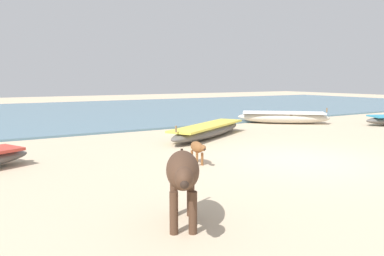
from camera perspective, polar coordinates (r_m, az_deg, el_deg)
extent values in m
plane|color=beige|center=(10.08, 15.95, -4.66)|extent=(80.00, 80.00, 0.00)
cube|color=slate|center=(24.91, -14.39, 2.50)|extent=(60.00, 20.00, 0.08)
ellipsoid|color=beige|center=(18.16, 13.50, 1.53)|extent=(3.90, 3.58, 0.54)
cube|color=white|center=(18.14, 13.52, 2.25)|extent=(3.50, 3.23, 0.07)
cube|color=olive|center=(18.18, 14.50, 1.98)|extent=(0.70, 0.79, 0.04)
cylinder|color=olive|center=(18.38, 19.55, 2.54)|extent=(0.06, 0.06, 0.20)
ellipsoid|color=#5B5651|center=(13.45, 2.44, -0.44)|extent=(4.65, 3.23, 0.45)
cube|color=#EAD84C|center=(13.43, 2.44, 0.37)|extent=(4.14, 2.92, 0.07)
cube|color=olive|center=(13.11, 1.75, -0.10)|extent=(0.50, 0.74, 0.04)
cylinder|color=olive|center=(11.46, -2.42, -0.16)|extent=(0.06, 0.06, 0.20)
ellipsoid|color=#4C3323|center=(5.34, -1.41, -6.27)|extent=(0.96, 1.24, 0.51)
ellipsoid|color=#4C3323|center=(4.58, -1.20, -7.51)|extent=(0.39, 0.44, 0.27)
sphere|color=#2D2119|center=(4.42, -1.14, -8.46)|extent=(0.14, 0.14, 0.11)
cylinder|color=#4C3323|center=(5.17, 0.13, -12.58)|extent=(0.12, 0.12, 0.58)
cylinder|color=#4C3323|center=(5.16, -2.74, -12.61)|extent=(0.12, 0.12, 0.58)
cylinder|color=#4C3323|center=(5.80, -0.20, -10.31)|extent=(0.12, 0.12, 0.58)
cylinder|color=#4C3323|center=(5.80, -2.74, -10.33)|extent=(0.12, 0.12, 0.58)
cylinder|color=#2D2119|center=(5.95, -1.54, -5.37)|extent=(0.04, 0.04, 0.47)
ellipsoid|color=brown|center=(9.20, 0.75, -2.86)|extent=(0.36, 0.65, 0.27)
ellipsoid|color=brown|center=(8.82, 1.68, -3.01)|extent=(0.16, 0.22, 0.14)
sphere|color=#2D2119|center=(8.74, 1.89, -3.22)|extent=(0.07, 0.07, 0.06)
cylinder|color=brown|center=(9.11, 1.54, -4.67)|extent=(0.06, 0.06, 0.31)
cylinder|color=brown|center=(9.06, 0.75, -4.73)|extent=(0.06, 0.06, 0.31)
cylinder|color=brown|center=(9.44, 0.74, -4.24)|extent=(0.06, 0.06, 0.31)
cylinder|color=brown|center=(9.39, -0.02, -4.30)|extent=(0.06, 0.06, 0.31)
cylinder|color=#2D2119|center=(9.50, 0.06, -2.70)|extent=(0.02, 0.02, 0.25)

